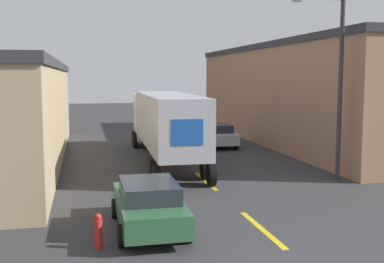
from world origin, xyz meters
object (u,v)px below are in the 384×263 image
(parked_car_left_near, at_px, (149,204))
(fire_hydrant, at_px, (98,231))
(parked_car_right_far, at_px, (216,135))
(street_lamp, at_px, (335,75))
(semi_truck, at_px, (163,120))

(parked_car_left_near, xyz_separation_m, fire_hydrant, (-1.58, -1.38, -0.31))
(fire_hydrant, bearing_deg, parked_car_right_far, 65.20)
(fire_hydrant, bearing_deg, street_lamp, 31.52)
(semi_truck, xyz_separation_m, parked_car_right_far, (4.44, 4.76, -1.53))
(semi_truck, height_order, parked_car_left_near, semi_truck)
(parked_car_left_near, relative_size, street_lamp, 0.57)
(parked_car_right_far, bearing_deg, street_lamp, -79.65)
(semi_truck, relative_size, parked_car_right_far, 3.25)
(parked_car_right_far, height_order, fire_hydrant, parked_car_right_far)
(semi_truck, xyz_separation_m, fire_hydrant, (-4.04, -13.59, -1.84))
(parked_car_left_near, bearing_deg, fire_hydrant, -138.78)
(parked_car_right_far, distance_m, fire_hydrant, 20.22)
(parked_car_right_far, relative_size, fire_hydrant, 4.74)
(parked_car_left_near, height_order, fire_hydrant, parked_car_left_near)
(parked_car_right_far, bearing_deg, fire_hydrant, -114.80)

